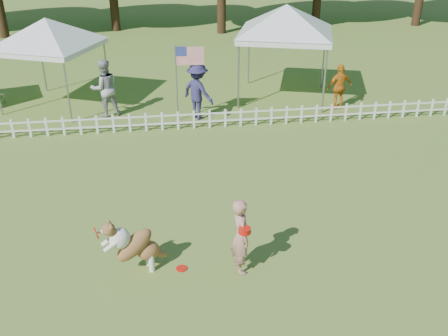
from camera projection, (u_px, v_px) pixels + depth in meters
name	position (u px, v px, depth m)	size (l,w,h in m)	color
ground	(211.00, 267.00, 9.65)	(120.00, 120.00, 0.00)	#506E23
picket_fence	(186.00, 120.00, 15.69)	(22.00, 0.08, 0.60)	silver
handler	(241.00, 236.00, 9.24)	(0.56, 0.37, 1.54)	#AC7667
dog	(135.00, 245.00, 9.26)	(1.18, 0.39, 1.22)	brown
frisbee_on_turf	(182.00, 268.00, 9.59)	(0.21, 0.21, 0.02)	red
canopy_tent_left	(52.00, 64.00, 17.08)	(2.88, 2.88, 2.98)	silver
canopy_tent_right	(284.00, 53.00, 17.84)	(3.15, 3.15, 3.26)	silver
flag_pole	(177.00, 84.00, 15.94)	(0.95, 0.10, 2.48)	gray
spectator_a	(105.00, 88.00, 16.45)	(0.93, 0.72, 1.91)	#9D9CA2
spectator_b	(198.00, 91.00, 16.25)	(1.20, 0.69, 1.86)	#27244D
spectator_c	(340.00, 87.00, 17.11)	(0.92, 0.39, 1.58)	#C36D17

